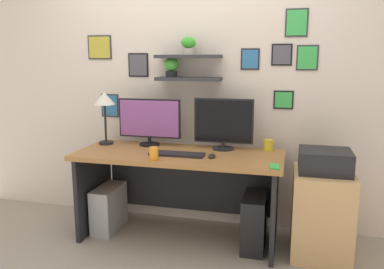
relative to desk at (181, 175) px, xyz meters
name	(u,v)px	position (x,y,z in m)	size (l,w,h in m)	color
ground_plane	(179,237)	(0.00, -0.06, -0.54)	(8.00, 8.00, 0.00)	gray
back_wall_assembly	(192,76)	(0.00, 0.38, 0.81)	(4.40, 0.24, 2.70)	beige
desk	(181,175)	(0.00, 0.00, 0.00)	(1.70, 0.68, 0.75)	#9E6B38
monitor_left	(149,121)	(-0.33, 0.16, 0.43)	(0.57, 0.18, 0.41)	black
monitor_right	(224,124)	(0.33, 0.16, 0.43)	(0.50, 0.18, 0.43)	black
keyboard	(177,154)	(0.01, -0.15, 0.22)	(0.44, 0.14, 0.02)	black
computer_mouse	(212,156)	(0.30, -0.15, 0.22)	(0.06, 0.09, 0.03)	black
desk_lamp	(105,103)	(-0.73, 0.11, 0.58)	(0.19, 0.19, 0.47)	black
cell_phone	(275,166)	(0.78, -0.31, 0.21)	(0.07, 0.14, 0.01)	green
coffee_mug	(268,145)	(0.71, 0.22, 0.25)	(0.08, 0.08, 0.09)	yellow
pen_cup	(154,153)	(-0.12, -0.33, 0.26)	(0.07, 0.07, 0.10)	orange
drawer_cabinet	(321,214)	(1.15, -0.06, -0.21)	(0.44, 0.50, 0.67)	tan
printer	(325,161)	(1.15, -0.06, 0.21)	(0.38, 0.34, 0.17)	black
computer_tower_left	(109,208)	(-0.65, -0.05, -0.34)	(0.18, 0.40, 0.40)	#99999E
computer_tower_right	(254,222)	(0.64, -0.08, -0.32)	(0.18, 0.40, 0.44)	black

